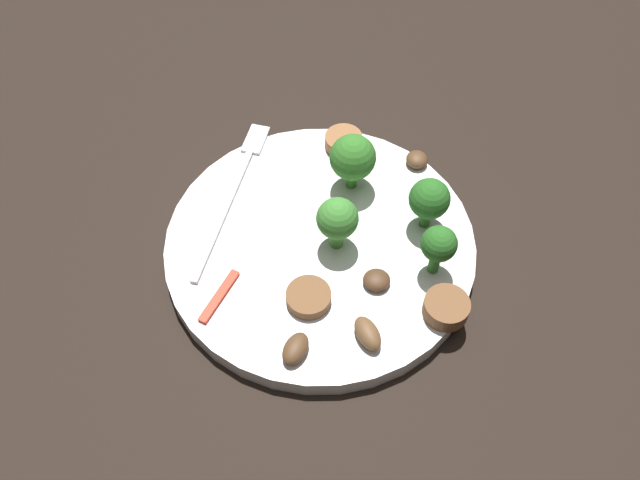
{
  "coord_description": "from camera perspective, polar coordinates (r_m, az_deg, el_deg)",
  "views": [
    {
      "loc": [
        -0.32,
        0.04,
        0.47
      ],
      "look_at": [
        0.0,
        0.0,
        0.02
      ],
      "focal_mm": 37.07,
      "sensor_mm": 36.0,
      "label": 1
    }
  ],
  "objects": [
    {
      "name": "ground_plane",
      "position": [
        0.57,
        0.0,
        -1.01
      ],
      "size": [
        1.4,
        1.4,
        0.0
      ],
      "primitive_type": "plane",
      "color": "black"
    },
    {
      "name": "plate",
      "position": [
        0.56,
        0.0,
        -0.51
      ],
      "size": [
        0.26,
        0.26,
        0.02
      ],
      "primitive_type": "cylinder",
      "color": "white",
      "rests_on": "ground_plane"
    },
    {
      "name": "fork",
      "position": [
        0.59,
        -7.31,
        4.68
      ],
      "size": [
        0.17,
        0.08,
        0.0
      ],
      "rotation": [
        0.0,
        0.0,
        -0.37
      ],
      "color": "silver",
      "rests_on": "plate"
    },
    {
      "name": "broccoli_floret_0",
      "position": [
        0.52,
        10.21,
        -0.45
      ],
      "size": [
        0.03,
        0.03,
        0.05
      ],
      "color": "#296420",
      "rests_on": "plate"
    },
    {
      "name": "broccoli_floret_1",
      "position": [
        0.56,
        2.84,
        7.08
      ],
      "size": [
        0.04,
        0.04,
        0.06
      ],
      "color": "#347525",
      "rests_on": "plate"
    },
    {
      "name": "broccoli_floret_2",
      "position": [
        0.54,
        9.42,
        3.47
      ],
      "size": [
        0.03,
        0.03,
        0.05
      ],
      "color": "#296420",
      "rests_on": "plate"
    },
    {
      "name": "broccoli_floret_3",
      "position": [
        0.52,
        1.51,
        1.77
      ],
      "size": [
        0.03,
        0.03,
        0.05
      ],
      "color": "#408630",
      "rests_on": "plate"
    },
    {
      "name": "sausage_slice_0",
      "position": [
        0.52,
        -0.99,
        -4.97
      ],
      "size": [
        0.05,
        0.05,
        0.01
      ],
      "primitive_type": "cylinder",
      "rotation": [
        0.0,
        0.0,
        0.81
      ],
      "color": "brown",
      "rests_on": "plate"
    },
    {
      "name": "sausage_slice_1",
      "position": [
        0.62,
        2.05,
        8.49
      ],
      "size": [
        0.04,
        0.04,
        0.01
      ],
      "primitive_type": "cylinder",
      "rotation": [
        0.0,
        0.0,
        3.09
      ],
      "color": "brown",
      "rests_on": "plate"
    },
    {
      "name": "sausage_slice_2",
      "position": [
        0.52,
        10.83,
        -5.75
      ],
      "size": [
        0.05,
        0.05,
        0.01
      ],
      "primitive_type": "cylinder",
      "rotation": [
        0.0,
        0.0,
        2.78
      ],
      "color": "brown",
      "rests_on": "plate"
    },
    {
      "name": "mushroom_0",
      "position": [
        0.5,
        4.14,
        -8.05
      ],
      "size": [
        0.03,
        0.03,
        0.01
      ],
      "primitive_type": "ellipsoid",
      "rotation": [
        0.0,
        0.0,
        3.46
      ],
      "color": "brown",
      "rests_on": "plate"
    },
    {
      "name": "mushroom_1",
      "position": [
        0.61,
        8.37,
        6.89
      ],
      "size": [
        0.02,
        0.02,
        0.01
      ],
      "primitive_type": "ellipsoid",
      "rotation": [
        0.0,
        0.0,
        3.16
      ],
      "color": "#4C331E",
      "rests_on": "plate"
    },
    {
      "name": "mushroom_2",
      "position": [
        0.49,
        -2.13,
        -9.35
      ],
      "size": [
        0.03,
        0.03,
        0.01
      ],
      "primitive_type": "ellipsoid",
      "rotation": [
        0.0,
        0.0,
        5.74
      ],
      "color": "#4C331E",
      "rests_on": "plate"
    },
    {
      "name": "mushroom_3",
      "position": [
        0.53,
        4.91,
        -3.46
      ],
      "size": [
        0.02,
        0.02,
        0.01
      ],
      "primitive_type": "ellipsoid",
      "rotation": [
        0.0,
        0.0,
        1.51
      ],
      "color": "#422B19",
      "rests_on": "plate"
    },
    {
      "name": "pepper_strip_0",
      "position": [
        0.53,
        -8.69,
        -4.81
      ],
      "size": [
        0.05,
        0.03,
        0.0
      ],
      "primitive_type": "cube",
      "rotation": [
        0.0,
        0.0,
        2.56
      ],
      "color": "red",
      "rests_on": "plate"
    }
  ]
}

